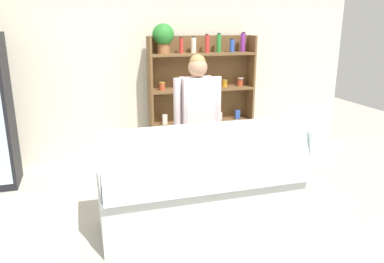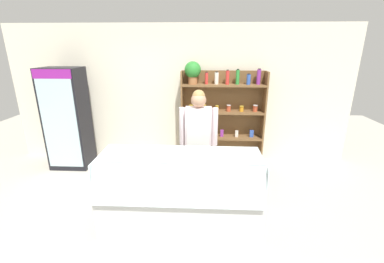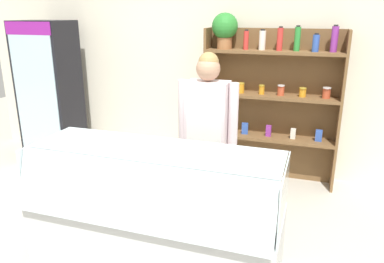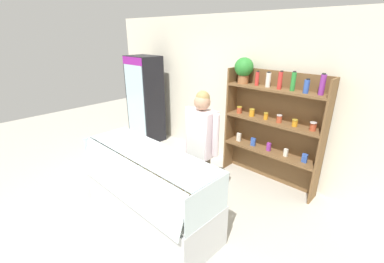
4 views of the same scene
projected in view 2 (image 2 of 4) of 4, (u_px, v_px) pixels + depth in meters
ground_plane at (166, 222)px, 3.50m from camera, size 12.00×12.00×0.00m
back_wall at (180, 95)px, 5.19m from camera, size 6.80×0.10×2.70m
drinks_fridge at (67, 119)px, 4.88m from camera, size 0.72×0.55×1.92m
shelving_unit at (218, 107)px, 4.97m from camera, size 1.60×0.30×2.02m
deli_display_case at (180, 204)px, 3.36m from camera, size 2.03×0.78×1.01m
shop_clerk at (198, 135)px, 3.89m from camera, size 0.58×0.25×1.68m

